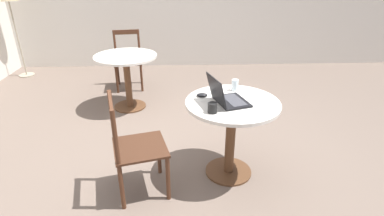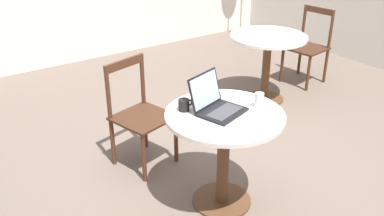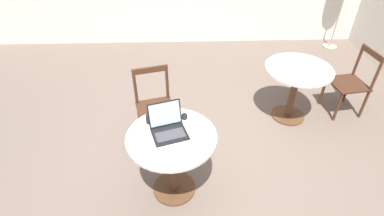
% 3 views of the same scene
% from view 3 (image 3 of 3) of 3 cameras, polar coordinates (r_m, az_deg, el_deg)
% --- Properties ---
extents(ground_plane, '(16.00, 16.00, 0.00)m').
position_cam_3_polar(ground_plane, '(3.50, 1.51, -10.01)').
color(ground_plane, '#66564C').
extents(cafe_table_near, '(0.82, 0.82, 0.75)m').
position_cam_3_polar(cafe_table_near, '(2.82, -3.80, -7.95)').
color(cafe_table_near, '#51331E').
rests_on(cafe_table_near, ground_plane).
extents(cafe_table_mid, '(0.82, 0.82, 0.75)m').
position_cam_3_polar(cafe_table_mid, '(3.99, 19.23, 5.02)').
color(cafe_table_mid, '#51331E').
rests_on(cafe_table_mid, ground_plane).
extents(chair_near_back, '(0.52, 0.52, 0.90)m').
position_cam_3_polar(chair_near_back, '(3.55, -7.04, 0.26)').
color(chair_near_back, '#472819').
rests_on(chair_near_back, ground_plane).
extents(chair_mid_right, '(0.48, 0.48, 0.90)m').
position_cam_3_polar(chair_mid_right, '(4.48, 28.07, 4.28)').
color(chair_mid_right, '#472819').
rests_on(chair_mid_right, ground_plane).
extents(laptop, '(0.38, 0.38, 0.25)m').
position_cam_3_polar(laptop, '(2.71, -4.58, -3.71)').
color(laptop, black).
rests_on(laptop, cafe_table_near).
extents(mouse, '(0.06, 0.10, 0.03)m').
position_cam_3_polar(mouse, '(2.88, -1.46, -1.56)').
color(mouse, black).
rests_on(mouse, cafe_table_near).
extents(mug, '(0.11, 0.08, 0.08)m').
position_cam_3_polar(mug, '(2.84, -7.97, -2.04)').
color(mug, black).
rests_on(mug, cafe_table_near).
extents(drinking_glass, '(0.06, 0.06, 0.11)m').
position_cam_3_polar(drinking_glass, '(2.62, 1.57, -5.22)').
color(drinking_glass, silver).
rests_on(drinking_glass, cafe_table_near).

